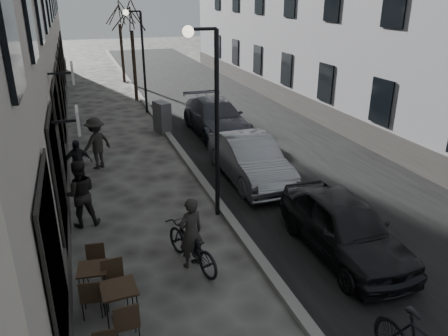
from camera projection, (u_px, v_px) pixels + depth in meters
road at (229, 116)px, 22.24m from camera, size 7.30×60.00×0.00m
kerb at (158, 121)px, 21.13m from camera, size 0.25×60.00×0.12m
streetlamp_near at (210, 105)px, 11.08m from camera, size 0.90×0.28×5.09m
streetlamp_far at (139, 51)px, 21.63m from camera, size 0.90×0.28×5.09m
tree_near at (131, 16)px, 23.73m from camera, size 2.40×2.40×5.70m
tree_far at (119, 12)px, 29.01m from camera, size 2.40×2.40×5.70m
bistro_set_b at (120, 301)px, 8.09m from camera, size 0.68×1.59×0.93m
bistro_set_c at (94, 279)px, 8.77m from camera, size 0.65×1.46×0.84m
utility_cabinet at (162, 117)px, 19.36m from camera, size 0.72×1.01×1.36m
bicycle at (191, 245)px, 9.81m from camera, size 1.24×2.07×1.02m
cyclist_rider at (191, 233)px, 9.69m from camera, size 0.70×0.57×1.68m
pedestrian_near at (80, 194)px, 11.40m from camera, size 0.92×0.74×1.84m
pedestrian_mid at (96, 143)px, 15.25m from camera, size 1.36×1.24×1.83m
pedestrian_far at (78, 163)px, 13.88m from camera, size 0.96×0.54×1.54m
car_near at (344, 227)px, 10.21m from camera, size 1.70×4.18×1.42m
car_mid at (250, 159)px, 14.31m from camera, size 1.56×4.48×1.47m
car_far at (216, 117)px, 19.12m from camera, size 2.10×5.11×1.48m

